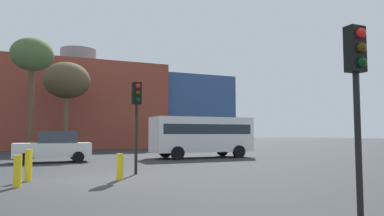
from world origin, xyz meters
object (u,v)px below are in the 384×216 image
at_px(bare_tree_0, 32,57).
at_px(bollard_yellow_1, 18,171).
at_px(parked_car_2, 54,147).
at_px(bollard_yellow_2, 120,167).
at_px(traffic_light_island, 137,106).
at_px(white_bus, 202,134).
at_px(bollard_yellow_0, 28,165).
at_px(bare_tree_1, 67,81).
at_px(traffic_light_near_right, 357,76).

bearing_deg(bare_tree_0, bollard_yellow_1, -89.64).
height_order(parked_car_2, bollard_yellow_2, parked_car_2).
relative_size(traffic_light_island, bollard_yellow_1, 3.80).
distance_m(white_bus, bollard_yellow_0, 13.31).
bearing_deg(parked_car_2, white_bus, -179.77).
bearing_deg(bare_tree_1, bollard_yellow_0, -96.97).
xyz_separation_m(traffic_light_near_right, bollard_yellow_1, (-6.17, 7.14, -2.25)).
height_order(bare_tree_0, bare_tree_1, bare_tree_0).
xyz_separation_m(white_bus, bollard_yellow_1, (-10.67, -9.65, -1.13)).
relative_size(white_bus, traffic_light_near_right, 1.83).
relative_size(traffic_light_near_right, bollard_yellow_2, 4.03).
bearing_deg(bare_tree_1, bare_tree_0, -119.18).
bearing_deg(bollard_yellow_0, bare_tree_1, 83.03).
relative_size(parked_car_2, bare_tree_0, 0.47).
xyz_separation_m(bare_tree_0, bollard_yellow_1, (0.10, -16.11, -6.77)).
xyz_separation_m(bare_tree_0, bare_tree_1, (2.76, 4.95, -0.96)).
xyz_separation_m(bollard_yellow_0, bollard_yellow_2, (2.97, -0.92, -0.08)).
distance_m(traffic_light_island, bollard_yellow_0, 4.52).
relative_size(bare_tree_0, bollard_yellow_1, 8.84).
distance_m(traffic_light_island, bollard_yellow_1, 5.13).
xyz_separation_m(bare_tree_1, bollard_yellow_1, (-2.66, -21.05, -5.81)).
bearing_deg(bollard_yellow_0, white_bus, 38.32).
xyz_separation_m(traffic_light_near_right, bare_tree_1, (-3.51, 28.20, 3.56)).
xyz_separation_m(parked_car_2, bollard_yellow_0, (-1.09, -8.19, -0.34)).
height_order(parked_car_2, traffic_light_island, traffic_light_island).
relative_size(parked_car_2, white_bus, 0.60).
relative_size(parked_car_2, traffic_light_island, 1.10).
height_order(traffic_light_island, bollard_yellow_2, traffic_light_island).
distance_m(parked_car_2, traffic_light_near_right, 17.53).
distance_m(white_bus, bollard_yellow_2, 11.86).
height_order(white_bus, bare_tree_1, bare_tree_1).
distance_m(bare_tree_0, bare_tree_1, 5.75).
distance_m(traffic_light_near_right, traffic_light_island, 9.29).
height_order(parked_car_2, bare_tree_1, bare_tree_1).
height_order(bare_tree_1, bollard_yellow_2, bare_tree_1).
relative_size(traffic_light_near_right, bare_tree_0, 0.43).
bearing_deg(traffic_light_near_right, bare_tree_1, -172.65).
bearing_deg(bare_tree_0, parked_car_2, -77.42).
bearing_deg(bare_tree_1, bollard_yellow_2, -88.42).
distance_m(bollard_yellow_0, bollard_yellow_2, 3.11).
relative_size(bare_tree_1, bollard_yellow_0, 7.37).
distance_m(traffic_light_near_right, bare_tree_1, 28.64).
xyz_separation_m(traffic_light_near_right, bollard_yellow_2, (-2.94, 7.64, -2.28)).
relative_size(traffic_light_island, bare_tree_1, 0.47).
bearing_deg(bollard_yellow_2, bollard_yellow_0, 162.70).
bearing_deg(bollard_yellow_1, bare_tree_0, 90.36).
xyz_separation_m(traffic_light_near_right, bare_tree_0, (-6.27, 23.25, 4.52)).
xyz_separation_m(parked_car_2, white_bus, (9.32, 0.04, 0.74)).
bearing_deg(parked_car_2, traffic_light_near_right, 106.05).
relative_size(white_bus, bare_tree_1, 0.85).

